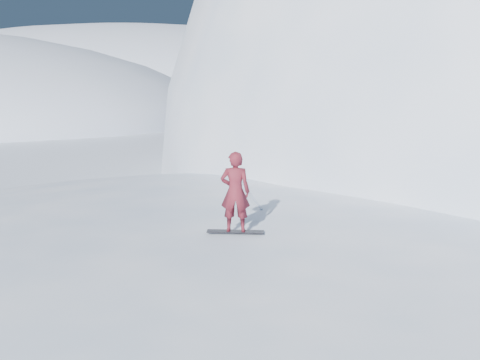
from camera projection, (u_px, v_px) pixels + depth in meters
The scene contains 8 objects.
ground at pixel (239, 328), 13.20m from camera, with size 400.00×400.00×0.00m, color white.
near_ridge at pixel (283, 285), 16.01m from camera, with size 36.00×28.00×4.80m, color white.
peak_shoulder at pixel (446, 183), 31.58m from camera, with size 28.00×24.00×18.00m, color white.
far_ridge_c at pixel (124, 105), 125.05m from camera, with size 140.00×90.00×36.00m, color white.
wind_bumps at pixel (228, 294), 15.33m from camera, with size 16.00×14.40×1.00m.
snowboard at pixel (235, 231), 13.01m from camera, with size 1.39×0.26×0.02m, color black.
snowboarder at pixel (235, 192), 12.83m from camera, with size 0.71×0.47×1.96m, color maroon.
board_tracks at pixel (241, 188), 18.17m from camera, with size 1.55×5.99×0.04m.
Camera 1 is at (1.44, -12.19, 6.08)m, focal length 40.00 mm.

